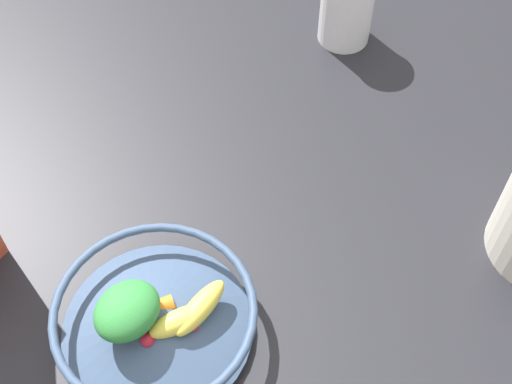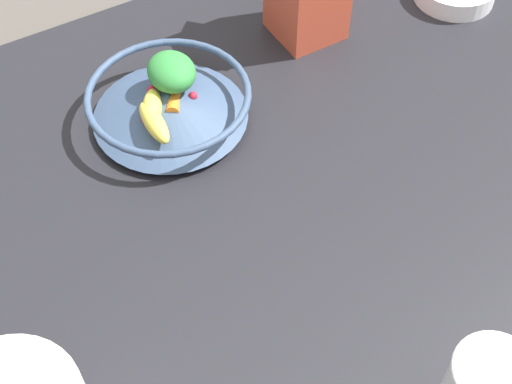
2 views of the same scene
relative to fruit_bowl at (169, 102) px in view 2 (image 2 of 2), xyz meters
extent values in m
plane|color=#4C4742|center=(-0.27, -0.09, -0.08)|extent=(6.00, 6.00, 0.00)
cube|color=black|center=(-0.27, -0.09, -0.06)|extent=(1.08, 1.08, 0.04)
cylinder|color=#384C6B|center=(0.00, 0.00, -0.03)|extent=(0.12, 0.12, 0.01)
cone|color=#384C6B|center=(0.00, 0.00, -0.01)|extent=(0.21, 0.21, 0.04)
torus|color=#384C6B|center=(0.00, 0.00, 0.01)|extent=(0.22, 0.22, 0.01)
ellipsoid|color=#EFD64C|center=(-0.01, 0.03, 0.01)|extent=(0.07, 0.06, 0.03)
ellipsoid|color=#EFD64C|center=(-0.03, 0.04, 0.01)|extent=(0.08, 0.03, 0.03)
cylinder|color=orange|center=(-0.01, -0.01, 0.00)|extent=(0.05, 0.04, 0.02)
sphere|color=red|center=(-0.01, -0.03, 0.00)|extent=(0.01, 0.01, 0.01)
sphere|color=red|center=(-0.02, 0.04, 0.00)|extent=(0.01, 0.01, 0.01)
sphere|color=red|center=(-0.04, 0.03, 0.01)|extent=(0.02, 0.02, 0.02)
sphere|color=red|center=(0.01, 0.00, 0.00)|extent=(0.01, 0.01, 0.01)
sphere|color=red|center=(0.03, 0.01, 0.00)|extent=(0.02, 0.02, 0.02)
sphere|color=red|center=(0.02, -0.01, 0.01)|extent=(0.02, 0.02, 0.02)
ellipsoid|color=#2D7F38|center=(0.02, -0.02, 0.03)|extent=(0.08, 0.07, 0.04)
torus|color=white|center=(-0.54, -0.07, 0.09)|extent=(0.08, 0.08, 0.01)
camera|label=1|loc=(0.22, 0.28, 0.71)|focal=50.00mm
camera|label=2|loc=(-0.65, 0.25, 0.68)|focal=50.00mm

